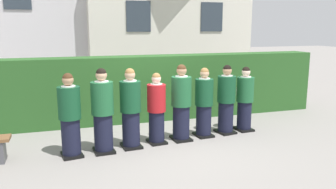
{
  "coord_description": "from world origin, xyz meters",
  "views": [
    {
      "loc": [
        -2.2,
        -6.92,
        2.49
      ],
      "look_at": [
        0.0,
        0.0,
        1.05
      ],
      "focal_mm": 36.99,
      "sensor_mm": 36.0,
      "label": 1
    }
  ],
  "objects_px": {
    "student_in_red_blazer": "(156,110)",
    "student_front_row_7": "(245,100)",
    "student_front_row_0": "(70,117)",
    "student_front_row_2": "(131,110)",
    "student_front_row_1": "(103,113)",
    "student_front_row_5": "(204,104)",
    "student_front_row_4": "(181,104)",
    "student_front_row_6": "(226,101)"
  },
  "relations": [
    {
      "from": "student_front_row_0",
      "to": "student_front_row_4",
      "type": "height_order",
      "value": "student_front_row_4"
    },
    {
      "from": "student_front_row_1",
      "to": "student_in_red_blazer",
      "type": "distance_m",
      "value": 1.18
    },
    {
      "from": "student_in_red_blazer",
      "to": "student_front_row_5",
      "type": "relative_size",
      "value": 0.97
    },
    {
      "from": "student_front_row_6",
      "to": "student_front_row_7",
      "type": "xyz_separation_m",
      "value": [
        0.52,
        0.05,
        -0.03
      ]
    },
    {
      "from": "student_front_row_0",
      "to": "student_front_row_2",
      "type": "height_order",
      "value": "student_front_row_2"
    },
    {
      "from": "student_front_row_1",
      "to": "student_front_row_4",
      "type": "distance_m",
      "value": 1.75
    },
    {
      "from": "student_front_row_1",
      "to": "student_front_row_7",
      "type": "bearing_deg",
      "value": 7.53
    },
    {
      "from": "student_front_row_0",
      "to": "student_front_row_4",
      "type": "relative_size",
      "value": 0.97
    },
    {
      "from": "student_front_row_5",
      "to": "student_front_row_0",
      "type": "bearing_deg",
      "value": -172.69
    },
    {
      "from": "student_front_row_0",
      "to": "student_front_row_1",
      "type": "height_order",
      "value": "student_front_row_1"
    },
    {
      "from": "student_front_row_6",
      "to": "student_front_row_7",
      "type": "distance_m",
      "value": 0.53
    },
    {
      "from": "student_front_row_1",
      "to": "student_front_row_2",
      "type": "relative_size",
      "value": 1.02
    },
    {
      "from": "student_front_row_0",
      "to": "student_front_row_2",
      "type": "distance_m",
      "value": 1.22
    },
    {
      "from": "student_front_row_7",
      "to": "student_front_row_4",
      "type": "bearing_deg",
      "value": -172.76
    },
    {
      "from": "student_front_row_4",
      "to": "student_front_row_0",
      "type": "bearing_deg",
      "value": -173.13
    },
    {
      "from": "student_front_row_4",
      "to": "student_front_row_5",
      "type": "xyz_separation_m",
      "value": [
        0.58,
        0.09,
        -0.05
      ]
    },
    {
      "from": "student_front_row_4",
      "to": "student_front_row_7",
      "type": "xyz_separation_m",
      "value": [
        1.7,
        0.22,
        -0.07
      ]
    },
    {
      "from": "student_in_red_blazer",
      "to": "student_front_row_4",
      "type": "distance_m",
      "value": 0.58
    },
    {
      "from": "student_in_red_blazer",
      "to": "student_front_row_7",
      "type": "relative_size",
      "value": 0.99
    },
    {
      "from": "student_front_row_2",
      "to": "student_front_row_4",
      "type": "distance_m",
      "value": 1.16
    },
    {
      "from": "student_front_row_0",
      "to": "student_front_row_2",
      "type": "relative_size",
      "value": 0.98
    },
    {
      "from": "student_front_row_2",
      "to": "student_front_row_4",
      "type": "xyz_separation_m",
      "value": [
        1.15,
        0.13,
        0.01
      ]
    },
    {
      "from": "student_in_red_blazer",
      "to": "student_front_row_6",
      "type": "height_order",
      "value": "student_front_row_6"
    },
    {
      "from": "student_front_row_2",
      "to": "student_front_row_4",
      "type": "relative_size",
      "value": 0.98
    },
    {
      "from": "student_front_row_7",
      "to": "student_front_row_0",
      "type": "bearing_deg",
      "value": -172.97
    },
    {
      "from": "student_in_red_blazer",
      "to": "student_front_row_5",
      "type": "xyz_separation_m",
      "value": [
        1.16,
        0.13,
        0.03
      ]
    },
    {
      "from": "student_front_row_2",
      "to": "student_front_row_5",
      "type": "bearing_deg",
      "value": 7.4
    },
    {
      "from": "student_front_row_0",
      "to": "student_front_row_5",
      "type": "height_order",
      "value": "student_front_row_0"
    },
    {
      "from": "student_front_row_5",
      "to": "student_front_row_7",
      "type": "bearing_deg",
      "value": 6.26
    },
    {
      "from": "student_front_row_2",
      "to": "student_front_row_7",
      "type": "xyz_separation_m",
      "value": [
        2.85,
        0.35,
        -0.05
      ]
    },
    {
      "from": "student_front_row_1",
      "to": "student_in_red_blazer",
      "type": "relative_size",
      "value": 1.11
    },
    {
      "from": "student_front_row_2",
      "to": "student_front_row_7",
      "type": "relative_size",
      "value": 1.07
    },
    {
      "from": "student_front_row_4",
      "to": "student_front_row_6",
      "type": "distance_m",
      "value": 1.19
    },
    {
      "from": "student_front_row_4",
      "to": "student_front_row_6",
      "type": "xyz_separation_m",
      "value": [
        1.17,
        0.16,
        -0.03
      ]
    },
    {
      "from": "student_front_row_0",
      "to": "student_front_row_1",
      "type": "relative_size",
      "value": 0.96
    },
    {
      "from": "student_front_row_1",
      "to": "student_front_row_5",
      "type": "xyz_separation_m",
      "value": [
        2.32,
        0.33,
        -0.06
      ]
    },
    {
      "from": "student_front_row_2",
      "to": "student_front_row_7",
      "type": "bearing_deg",
      "value": 6.95
    },
    {
      "from": "student_front_row_1",
      "to": "student_in_red_blazer",
      "type": "xyz_separation_m",
      "value": [
        1.16,
        0.2,
        -0.08
      ]
    },
    {
      "from": "student_front_row_0",
      "to": "student_in_red_blazer",
      "type": "height_order",
      "value": "student_front_row_0"
    },
    {
      "from": "student_front_row_2",
      "to": "student_front_row_6",
      "type": "bearing_deg",
      "value": 7.19
    },
    {
      "from": "student_front_row_0",
      "to": "student_in_red_blazer",
      "type": "xyz_separation_m",
      "value": [
        1.79,
        0.25,
        -0.05
      ]
    },
    {
      "from": "student_front_row_0",
      "to": "student_front_row_1",
      "type": "xyz_separation_m",
      "value": [
        0.63,
        0.05,
        0.03
      ]
    }
  ]
}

